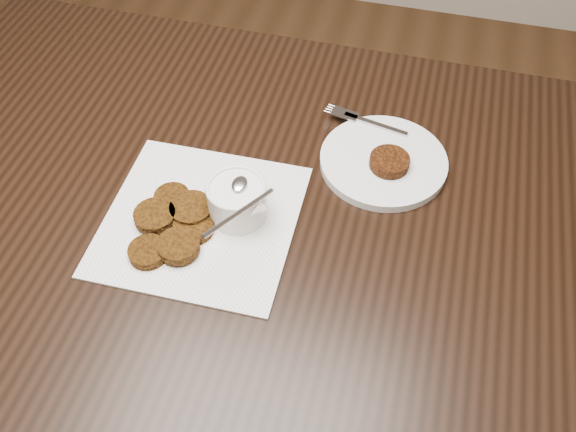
{
  "coord_description": "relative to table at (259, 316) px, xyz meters",
  "views": [
    {
      "loc": [
        0.3,
        -0.47,
        1.52
      ],
      "look_at": [
        0.15,
        0.1,
        0.8
      ],
      "focal_mm": 38.8,
      "sensor_mm": 36.0,
      "label": 1
    }
  ],
  "objects": [
    {
      "name": "sauce_ramekin",
      "position": [
        -0.01,
        -0.04,
        0.44
      ],
      "size": [
        0.15,
        0.15,
        0.13
      ],
      "primitive_type": null,
      "rotation": [
        0.0,
        0.0,
        -0.21
      ],
      "color": "silver",
      "rests_on": "napkin"
    },
    {
      "name": "table",
      "position": [
        0.0,
        0.0,
        0.0
      ],
      "size": [
        1.4,
        0.9,
        0.75
      ],
      "primitive_type": "cube",
      "color": "black",
      "rests_on": "floor"
    },
    {
      "name": "patty_cluster",
      "position": [
        -0.1,
        -0.08,
        0.39
      ],
      "size": [
        0.27,
        0.27,
        0.02
      ],
      "primitive_type": null,
      "rotation": [
        0.0,
        0.0,
        0.23
      ],
      "color": "brown",
      "rests_on": "napkin"
    },
    {
      "name": "napkin",
      "position": [
        -0.06,
        -0.06,
        0.38
      ],
      "size": [
        0.3,
        0.3,
        0.0
      ],
      "primitive_type": "cube",
      "rotation": [
        0.0,
        0.0,
        0.02
      ],
      "color": "white",
      "rests_on": "table"
    },
    {
      "name": "plate_with_patty",
      "position": [
        0.2,
        0.13,
        0.39
      ],
      "size": [
        0.26,
        0.26,
        0.03
      ],
      "primitive_type": null,
      "rotation": [
        0.0,
        0.0,
        -0.21
      ],
      "color": "silver",
      "rests_on": "table"
    }
  ]
}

